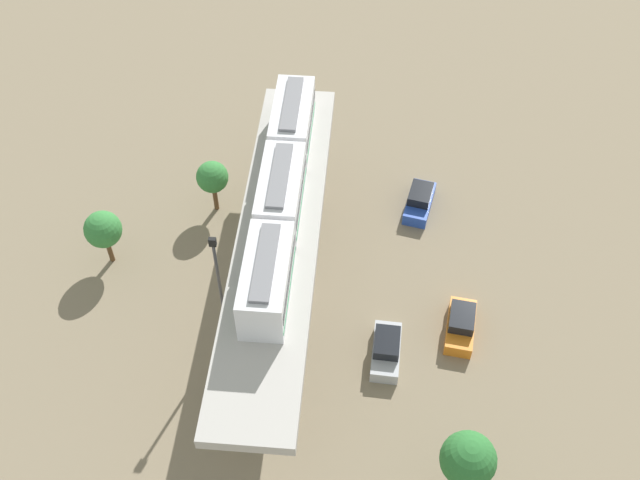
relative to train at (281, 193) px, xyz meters
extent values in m
plane|color=#84755B|center=(0.00, -2.01, -8.50)|extent=(120.00, 120.00, 0.00)
cylinder|color=#B7B2AA|center=(0.00, -11.38, -5.42)|extent=(1.90, 1.90, 6.17)
cylinder|color=#B7B2AA|center=(0.00, -2.01, -5.42)|extent=(1.90, 1.90, 6.17)
cylinder|color=#B7B2AA|center=(0.00, 7.37, -5.42)|extent=(1.90, 1.90, 6.17)
cube|color=#B7B2AA|center=(0.00, -2.01, -1.93)|extent=(5.20, 28.85, 0.80)
cube|color=white|center=(0.00, -6.95, -0.03)|extent=(2.60, 6.60, 3.00)
cube|color=black|center=(0.00, -6.95, 0.22)|extent=(2.64, 6.07, 0.70)
cube|color=#1E8C4C|center=(0.00, -6.95, -0.78)|extent=(2.64, 6.34, 0.24)
cube|color=slate|center=(0.00, -6.95, 1.59)|extent=(1.10, 5.61, 0.24)
cube|color=white|center=(0.00, 0.00, -0.03)|extent=(2.60, 6.60, 3.00)
cube|color=black|center=(0.00, 0.00, 0.22)|extent=(2.64, 6.07, 0.70)
cube|color=#1E8C4C|center=(0.00, 0.00, -0.78)|extent=(2.64, 6.34, 0.24)
cube|color=slate|center=(0.00, 0.00, 1.59)|extent=(1.10, 5.61, 0.24)
cube|color=white|center=(0.00, 6.95, -0.03)|extent=(2.60, 6.60, 3.00)
cube|color=black|center=(0.00, 6.95, 0.22)|extent=(2.64, 6.07, 0.70)
cube|color=#1E8C4C|center=(0.00, 6.95, -0.78)|extent=(2.64, 6.34, 0.24)
cube|color=slate|center=(0.00, 6.95, 1.59)|extent=(1.10, 5.61, 0.24)
cube|color=#284CB7|center=(9.59, 7.53, -8.00)|extent=(2.62, 4.48, 1.00)
cube|color=black|center=(9.59, 7.68, -7.12)|extent=(2.08, 2.59, 0.76)
cube|color=orange|center=(12.30, -3.78, -8.00)|extent=(2.32, 4.40, 1.00)
cube|color=black|center=(12.30, -3.63, -7.12)|extent=(1.92, 2.49, 0.76)
cube|color=#B2B5BA|center=(7.35, -6.15, -8.00)|extent=(1.99, 4.28, 1.00)
cube|color=black|center=(7.35, -6.00, -7.12)|extent=(1.75, 2.37, 0.76)
cylinder|color=brown|center=(11.80, -14.82, -6.97)|extent=(0.36, 0.36, 3.05)
sphere|color=#2D7233|center=(11.80, -14.82, -4.59)|extent=(3.14, 3.14, 3.14)
cylinder|color=brown|center=(-6.05, 6.20, -7.14)|extent=(0.36, 0.36, 2.73)
sphere|color=#38843D|center=(-6.05, 6.20, -5.11)|extent=(2.41, 2.41, 2.41)
cylinder|color=brown|center=(-12.77, 0.45, -7.19)|extent=(0.36, 0.36, 2.62)
sphere|color=#38843D|center=(-12.77, 0.45, -5.15)|extent=(2.66, 2.66, 2.66)
cylinder|color=#4C4C51|center=(-3.40, -5.04, -4.02)|extent=(0.20, 0.20, 8.97)
cube|color=black|center=(-3.40, -5.04, 0.77)|extent=(0.44, 0.28, 0.60)
camera|label=1|loc=(5.21, -33.05, 34.11)|focal=42.22mm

